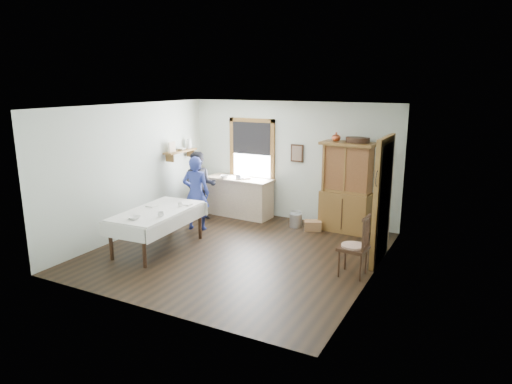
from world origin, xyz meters
TOP-DOWN VIEW (x-y plane):
  - room at (0.00, 0.00)m, footprint 5.01×5.01m
  - window at (-1.00, 2.46)m, footprint 1.18×0.07m
  - doorway at (2.46, 0.85)m, footprint 0.09×1.14m
  - wall_shelf at (-2.37, 1.54)m, footprint 0.24×1.00m
  - framed_picture at (0.15, 2.46)m, footprint 0.30×0.04m
  - rug_beater at (2.45, 0.30)m, footprint 0.01×0.27m
  - work_counter at (-1.15, 2.12)m, footprint 1.63×0.69m
  - china_hutch at (1.41, 2.17)m, footprint 1.15×0.61m
  - dining_table at (-1.43, -0.53)m, footprint 1.12×1.97m
  - spindle_chair at (2.20, -0.03)m, footprint 0.52×0.52m
  - pail at (0.37, 1.94)m, footprint 0.33×0.33m
  - wicker_basket at (0.79, 1.88)m, footprint 0.43×0.37m
  - woman_blue at (-1.47, 0.80)m, footprint 0.63×0.51m
  - figure_dark at (-1.83, 1.46)m, footprint 0.89×0.83m
  - table_cup_a at (-1.09, -0.84)m, footprint 0.14×0.14m
  - table_cup_b at (-1.19, -0.14)m, footprint 0.11×0.11m
  - table_bowl at (-1.41, -1.18)m, footprint 0.25×0.25m
  - counter_book at (-1.09, 2.10)m, footprint 0.28×0.29m
  - counter_bowl at (-1.47, 1.98)m, footprint 0.25×0.25m
  - shelf_bowl at (-2.37, 1.55)m, footprint 0.22×0.22m

SIDE VIEW (x-z plane):
  - wicker_basket at x=0.79m, z-range 0.00..0.21m
  - pail at x=0.37m, z-range 0.00..0.30m
  - dining_table at x=-1.43m, z-range 0.00..0.77m
  - work_counter at x=-1.15m, z-range 0.00..0.92m
  - spindle_chair at x=2.20m, z-range 0.00..1.05m
  - figure_dark at x=-1.83m, z-range 0.00..1.46m
  - woman_blue at x=-1.47m, z-range 0.00..1.48m
  - table_bowl at x=-1.41m, z-range 0.77..0.83m
  - table_cup_b at x=-1.19m, z-range 0.77..0.85m
  - table_cup_a at x=-1.09m, z-range 0.77..0.86m
  - counter_book at x=-1.09m, z-range 0.92..0.94m
  - counter_bowl at x=-1.47m, z-range 0.92..0.98m
  - china_hutch at x=1.41m, z-range 0.00..1.91m
  - doorway at x=2.46m, z-range 0.05..2.27m
  - room at x=0.00m, z-range 0.00..2.70m
  - framed_picture at x=0.15m, z-range 1.35..1.75m
  - wall_shelf at x=-2.37m, z-range 1.35..1.79m
  - shelf_bowl at x=-2.37m, z-range 1.57..1.62m
  - window at x=-1.00m, z-range 0.89..2.37m
  - rug_beater at x=2.45m, z-range 1.58..1.86m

